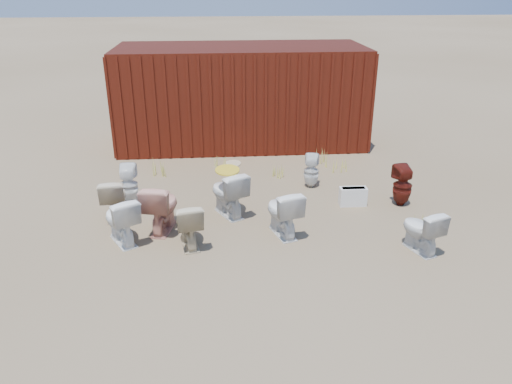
{
  "coord_description": "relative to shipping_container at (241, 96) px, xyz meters",
  "views": [
    {
      "loc": [
        -0.63,
        -7.19,
        3.93
      ],
      "look_at": [
        0.0,
        0.6,
        0.55
      ],
      "focal_mm": 35.0,
      "sensor_mm": 36.0,
      "label": 1
    }
  ],
  "objects": [
    {
      "name": "toilet_front_a",
      "position": [
        -2.2,
        -5.18,
        -0.8
      ],
      "size": [
        0.77,
        0.9,
        0.8
      ],
      "primitive_type": "imported",
      "rotation": [
        0.0,
        0.0,
        3.66
      ],
      "color": "white",
      "rests_on": "ground"
    },
    {
      "name": "toilet_back_beige_right",
      "position": [
        -1.13,
        -5.36,
        -0.82
      ],
      "size": [
        0.55,
        0.81,
        0.76
      ],
      "primitive_type": "imported",
      "rotation": [
        0.0,
        0.0,
        3.33
      ],
      "color": "beige",
      "rests_on": "ground"
    },
    {
      "name": "weed_clump_d",
      "position": [
        -0.6,
        -1.85,
        -1.07
      ],
      "size": [
        0.3,
        0.3,
        0.25
      ],
      "primitive_type": "cone",
      "color": "#C4BF4E",
      "rests_on": "ground"
    },
    {
      "name": "toilet_back_beige_left",
      "position": [
        -2.46,
        -4.29,
        -0.82
      ],
      "size": [
        0.48,
        0.78,
        0.77
      ],
      "primitive_type": "imported",
      "rotation": [
        0.0,
        0.0,
        3.22
      ],
      "color": "beige",
      "rests_on": "ground"
    },
    {
      "name": "loose_tank",
      "position": [
        1.85,
        -4.09,
        -1.02
      ],
      "size": [
        0.5,
        0.21,
        0.35
      ],
      "primitive_type": "cube",
      "rotation": [
        0.0,
        0.0,
        -0.02
      ],
      "color": "white",
      "rests_on": "ground"
    },
    {
      "name": "weed_clump_f",
      "position": [
        2.78,
        -5.05,
        -1.08
      ],
      "size": [
        0.28,
        0.28,
        0.24
      ],
      "primitive_type": "cone",
      "color": "#C4BF4E",
      "rests_on": "ground"
    },
    {
      "name": "weed_clump_c",
      "position": [
        2.01,
        -2.26,
        -1.04
      ],
      "size": [
        0.36,
        0.36,
        0.32
      ],
      "primitive_type": "cone",
      "color": "#C4BF4E",
      "rests_on": "ground"
    },
    {
      "name": "weed_clump_a",
      "position": [
        -1.93,
        -2.26,
        -1.03
      ],
      "size": [
        0.36,
        0.36,
        0.34
      ],
      "primitive_type": "cone",
      "color": "#C4BF4E",
      "rests_on": "ground"
    },
    {
      "name": "toilet_back_a",
      "position": [
        -2.3,
        -3.7,
        -0.82
      ],
      "size": [
        0.35,
        0.36,
        0.77
      ],
      "primitive_type": "imported",
      "rotation": [
        0.0,
        0.0,
        3.15
      ],
      "color": "white",
      "rests_on": "ground"
    },
    {
      "name": "toilet_back_e",
      "position": [
        1.24,
        -3.14,
        -0.86
      ],
      "size": [
        0.37,
        0.37,
        0.68
      ],
      "primitive_type": "imported",
      "rotation": [
        0.0,
        0.0,
        2.91
      ],
      "color": "white",
      "rests_on": "ground"
    },
    {
      "name": "weed_clump_e",
      "position": [
        1.73,
        -1.9,
        -1.03
      ],
      "size": [
        0.34,
        0.34,
        0.34
      ],
      "primitive_type": "cone",
      "color": "#C4BF4E",
      "rests_on": "ground"
    },
    {
      "name": "ground",
      "position": [
        0.0,
        -5.2,
        -1.2
      ],
      "size": [
        100.0,
        100.0,
        0.0
      ],
      "primitive_type": "plane",
      "color": "brown",
      "rests_on": "ground"
    },
    {
      "name": "yellow_lid",
      "position": [
        -0.48,
        -4.3,
        -0.35
      ],
      "size": [
        0.43,
        0.53,
        0.02
      ],
      "primitive_type": "ellipsoid",
      "color": "gold",
      "rests_on": "toilet_back_yellowlid"
    },
    {
      "name": "toilet_front_maroon",
      "position": [
        2.75,
        -4.14,
        -0.82
      ],
      "size": [
        0.39,
        0.4,
        0.77
      ],
      "primitive_type": "imported",
      "rotation": [
        0.0,
        0.0,
        3.28
      ],
      "color": "#56160E",
      "rests_on": "ground"
    },
    {
      "name": "loose_lid_near",
      "position": [
        -0.31,
        -1.7,
        -1.19
      ],
      "size": [
        0.5,
        0.58,
        0.02
      ],
      "primitive_type": "ellipsoid",
      "rotation": [
        0.0,
        0.0,
        -0.28
      ],
      "color": "#C4B38E",
      "rests_on": "ground"
    },
    {
      "name": "loose_lid_far",
      "position": [
        -2.26,
        -3.35,
        -1.19
      ],
      "size": [
        0.45,
        0.53,
        0.02
      ],
      "primitive_type": "ellipsoid",
      "rotation": [
        0.0,
        0.0,
        0.2
      ],
      "color": "tan",
      "rests_on": "ground"
    },
    {
      "name": "shipping_container",
      "position": [
        0.0,
        0.0,
        0.0
      ],
      "size": [
        6.0,
        2.4,
        2.4
      ],
      "primitive_type": "cube",
      "color": "#44170B",
      "rests_on": "ground"
    },
    {
      "name": "toilet_front_pink",
      "position": [
        -1.59,
        -4.8,
        -0.77
      ],
      "size": [
        0.65,
        0.92,
        0.86
      ],
      "primitive_type": "imported",
      "rotation": [
        0.0,
        0.0,
        2.92
      ],
      "color": "tan",
      "rests_on": "ground"
    },
    {
      "name": "toilet_back_yellowlid",
      "position": [
        -0.48,
        -4.3,
        -0.78
      ],
      "size": [
        0.8,
        0.95,
        0.84
      ],
      "primitive_type": "imported",
      "rotation": [
        0.0,
        0.0,
        3.62
      ],
      "color": "white",
      "rests_on": "ground"
    },
    {
      "name": "toilet_front_e",
      "position": [
        2.45,
        -5.83,
        -0.84
      ],
      "size": [
        0.62,
        0.8,
        0.72
      ],
      "primitive_type": "imported",
      "rotation": [
        0.0,
        0.0,
        3.49
      ],
      "color": "silver",
      "rests_on": "ground"
    },
    {
      "name": "toilet_front_c",
      "position": [
        0.4,
        -5.11,
        -0.79
      ],
      "size": [
        0.66,
        0.89,
        0.81
      ],
      "primitive_type": "imported",
      "rotation": [
        0.0,
        0.0,
        3.44
      ],
      "color": "white",
      "rests_on": "ground"
    },
    {
      "name": "weed_clump_b",
      "position": [
        0.6,
        -2.56,
        -1.07
      ],
      "size": [
        0.32,
        0.32,
        0.26
      ],
      "primitive_type": "cone",
      "color": "#C4BF4E",
      "rests_on": "ground"
    }
  ]
}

